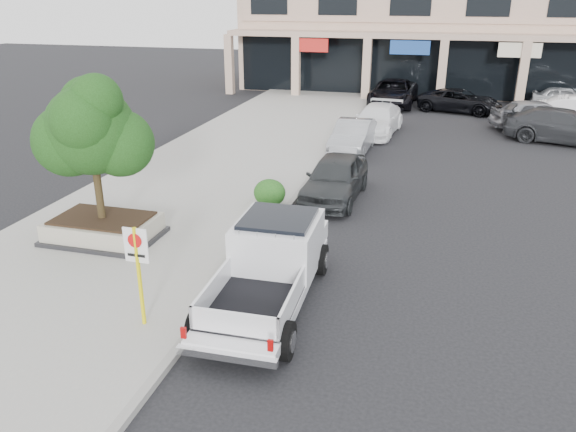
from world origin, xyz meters
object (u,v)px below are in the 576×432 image
object	(u,v)px
planter	(104,228)
curb_car_c	(377,120)
curb_car_a	(335,178)
curb_car_b	(353,137)
pickup_truck	(267,269)
lot_car_c	(565,127)
lot_car_d	(460,101)
lot_car_a	(537,115)
lot_car_e	(565,98)
curb_car_d	(393,93)
planter_tree	(98,130)
no_parking_sign	(138,263)

from	to	relation	value
planter	curb_car_c	distance (m)	17.22
curb_car_a	curb_car_b	bearing A→B (deg)	95.85
pickup_truck	curb_car_b	size ratio (longest dim) A/B	1.31
lot_car_c	lot_car_d	distance (m)	8.32
lot_car_a	lot_car_e	size ratio (longest dim) A/B	1.19
lot_car_c	lot_car_a	bearing A→B (deg)	32.96
lot_car_d	curb_car_c	bearing A→B (deg)	163.60
curb_car_b	curb_car_c	size ratio (longest dim) A/B	0.87
curb_car_b	lot_car_c	xyz separation A→B (m)	(9.82, 4.50, 0.09)
planter	lot_car_d	distance (m)	25.54
curb_car_d	lot_car_c	size ratio (longest dim) A/B	1.06
curb_car_b	lot_car_c	distance (m)	10.80
planter_tree	lot_car_a	world-z (taller)	planter_tree
no_parking_sign	curb_car_d	distance (m)	28.50
lot_car_a	lot_car_e	world-z (taller)	lot_car_a
planter_tree	pickup_truck	distance (m)	6.53
pickup_truck	lot_car_d	size ratio (longest dim) A/B	1.17
planter_tree	planter	bearing A→B (deg)	-131.03
curb_car_b	lot_car_c	world-z (taller)	lot_car_c
pickup_truck	lot_car_c	distance (m)	21.05
planter_tree	curb_car_b	bearing A→B (deg)	66.10
curb_car_a	lot_car_c	xyz separation A→B (m)	(9.40, 11.00, 0.04)
planter	lot_car_d	bearing A→B (deg)	66.12
curb_car_d	lot_car_d	bearing A→B (deg)	-13.28
curb_car_a	lot_car_e	distance (m)	23.46
no_parking_sign	lot_car_a	xyz separation A→B (m)	(10.90, 23.29, -0.81)
pickup_truck	curb_car_a	size ratio (longest dim) A/B	1.28
no_parking_sign	pickup_truck	size ratio (longest dim) A/B	0.39
pickup_truck	lot_car_e	distance (m)	30.59
planter_tree	no_parking_sign	bearing A→B (deg)	-50.59
curb_car_d	lot_car_e	distance (m)	10.94
no_parking_sign	curb_car_a	world-z (taller)	no_parking_sign
no_parking_sign	curb_car_a	xyz separation A→B (m)	(2.44, 9.52, -0.85)
lot_car_e	lot_car_c	bearing A→B (deg)	178.25
curb_car_d	lot_car_e	world-z (taller)	curb_car_d
pickup_truck	curb_car_d	bearing A→B (deg)	87.66
curb_car_d	lot_car_a	world-z (taller)	curb_car_d
planter	lot_car_e	bearing A→B (deg)	57.36
planter	lot_car_d	world-z (taller)	lot_car_d
no_parking_sign	curb_car_a	size ratio (longest dim) A/B	0.50
lot_car_a	lot_car_c	bearing A→B (deg)	-178.52
no_parking_sign	curb_car_c	bearing A→B (deg)	82.42
curb_car_b	curb_car_d	bearing A→B (deg)	88.53
planter	curb_car_b	xyz separation A→B (m)	(5.45, 12.16, 0.26)
curb_car_c	lot_car_c	xyz separation A→B (m)	(9.18, 0.56, 0.08)
planter	pickup_truck	bearing A→B (deg)	-20.15
planter_tree	lot_car_d	world-z (taller)	planter_tree
curb_car_d	lot_car_e	size ratio (longest dim) A/B	1.47
curb_car_c	lot_car_d	world-z (taller)	curb_car_c
no_parking_sign	curb_car_d	bearing A→B (deg)	84.59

